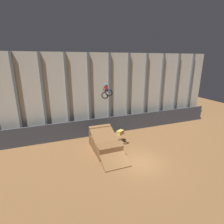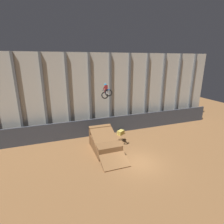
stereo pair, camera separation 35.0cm
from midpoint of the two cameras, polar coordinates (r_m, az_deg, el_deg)
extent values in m
plane|color=brown|center=(17.85, 9.95, -16.06)|extent=(60.00, 60.00, 0.00)
cube|color=beige|center=(23.71, -0.32, 6.13)|extent=(32.00, 0.12, 10.46)
cube|color=slate|center=(22.43, -27.85, 3.56)|extent=(0.28, 0.28, 10.46)
cube|color=slate|center=(22.19, -20.80, 4.30)|extent=(0.28, 0.28, 10.46)
cube|color=slate|center=(22.31, -13.69, 4.98)|extent=(0.28, 0.28, 10.46)
cube|color=slate|center=(22.76, -6.75, 5.57)|extent=(0.28, 0.28, 10.46)
cube|color=slate|center=(23.52, -0.15, 6.05)|extent=(0.28, 0.28, 10.46)
cube|color=slate|center=(24.58, 5.96, 6.43)|extent=(0.28, 0.28, 10.46)
cube|color=slate|center=(25.89, 11.52, 6.70)|extent=(0.28, 0.28, 10.46)
cube|color=slate|center=(27.42, 16.51, 6.90)|extent=(0.28, 0.28, 10.46)
cube|color=slate|center=(29.12, 20.94, 7.03)|extent=(0.28, 0.28, 10.46)
cube|color=slate|center=(30.99, 24.87, 7.11)|extent=(0.28, 0.28, 10.46)
cube|color=#383D47|center=(23.65, 0.75, -4.20)|extent=(31.36, 0.20, 2.28)
cube|color=brown|center=(19.52, -1.79, -10.59)|extent=(2.56, 4.15, 1.27)
cube|color=brown|center=(20.91, -3.37, -7.38)|extent=(2.61, 0.50, 2.12)
cube|color=brown|center=(18.57, -0.93, -10.62)|extent=(2.61, 5.99, 2.31)
torus|color=black|center=(18.07, -1.82, 5.47)|extent=(0.74, 0.38, 0.72)
torus|color=black|center=(16.75, -0.53, 6.34)|extent=(0.74, 0.38, 0.72)
cube|color=#B7B7BC|center=(17.38, -1.20, 6.31)|extent=(0.19, 0.59, 0.45)
cube|color=blue|center=(17.58, -1.43, 6.84)|extent=(0.21, 0.50, 0.38)
cube|color=black|center=(17.21, -1.07, 7.17)|extent=(0.17, 0.57, 0.31)
cube|color=blue|center=(16.71, -0.53, 7.28)|extent=(0.15, 0.36, 0.19)
cylinder|color=#B7B7BC|center=(17.94, -1.76, 6.32)|extent=(0.06, 0.42, 0.44)
cylinder|color=black|center=(17.95, -1.81, 7.10)|extent=(0.63, 0.26, 0.04)
cube|color=maroon|center=(17.45, -1.36, 7.93)|extent=(0.28, 0.21, 0.51)
sphere|color=#2393CC|center=(17.61, -1.58, 8.87)|extent=(0.27, 0.34, 0.34)
cylinder|color=maroon|center=(17.42, -1.70, 7.04)|extent=(0.12, 0.33, 0.41)
cylinder|color=maroon|center=(17.49, -0.94, 7.08)|extent=(0.12, 0.33, 0.41)
cylinder|color=maroon|center=(17.63, -2.09, 7.79)|extent=(0.09, 0.45, 0.40)
cylinder|color=maroon|center=(17.72, -1.09, 7.85)|extent=(0.09, 0.45, 0.40)
cube|color=black|center=(21.97, -4.23, -9.16)|extent=(0.36, 0.36, 0.03)
cone|color=orange|center=(21.84, -4.25, -8.48)|extent=(0.28, 0.28, 0.55)
cube|color=black|center=(22.10, 1.30, -8.95)|extent=(0.36, 0.36, 0.03)
cone|color=orange|center=(21.98, 1.31, -8.27)|extent=(0.28, 0.28, 0.55)
cube|color=#CCB751|center=(23.46, 3.30, -6.68)|extent=(1.08, 0.97, 0.56)
cube|color=#996623|center=(23.46, 3.30, -6.68)|extent=(0.81, 0.48, 0.57)
camera|label=1|loc=(0.18, -89.48, 0.16)|focal=28.00mm
camera|label=2|loc=(0.18, 90.52, -0.16)|focal=28.00mm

